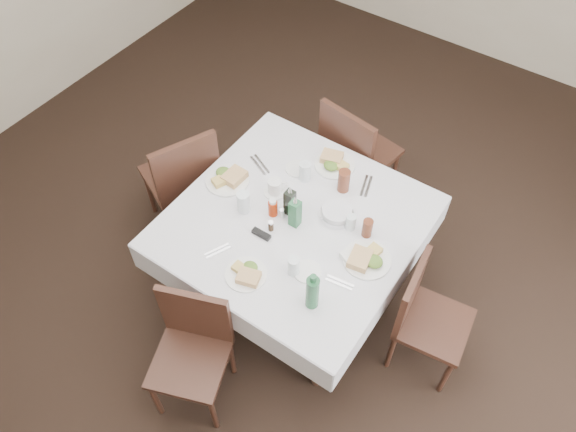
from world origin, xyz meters
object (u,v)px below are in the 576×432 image
(oil_cruet_green, at_px, (295,212))
(coffee_mug, at_px, (275,187))
(oil_cruet_dark, at_px, (290,202))
(water_w, at_px, (244,202))
(chair_south, at_px, (193,343))
(water_s, at_px, (294,266))
(green_bottle, at_px, (312,292))
(water_e, at_px, (351,222))
(chair_west, at_px, (184,177))
(ketchup_bottle, at_px, (273,208))
(water_n, at_px, (305,171))
(dining_table, at_px, (295,227))
(chair_east, at_px, (423,312))
(bread_basket, at_px, (337,213))
(chair_north, at_px, (354,151))

(oil_cruet_green, xyz_separation_m, coffee_mug, (-0.24, 0.14, -0.06))
(oil_cruet_dark, distance_m, oil_cruet_green, 0.09)
(water_w, distance_m, oil_cruet_dark, 0.29)
(chair_south, height_order, oil_cruet_green, oil_cruet_green)
(water_s, xyz_separation_m, green_bottle, (0.20, -0.11, 0.06))
(water_e, relative_size, water_w, 0.74)
(chair_west, distance_m, oil_cruet_green, 1.01)
(water_e, distance_m, green_bottle, 0.58)
(chair_west, height_order, ketchup_bottle, chair_west)
(water_n, bearing_deg, dining_table, -66.03)
(coffee_mug, bearing_deg, oil_cruet_green, -29.42)
(chair_south, relative_size, chair_west, 0.89)
(chair_south, relative_size, oil_cruet_dark, 3.63)
(water_s, bearing_deg, oil_cruet_green, 123.09)
(water_s, relative_size, green_bottle, 0.46)
(chair_east, xyz_separation_m, bread_basket, (-0.71, 0.14, 0.30))
(water_s, relative_size, water_e, 1.16)
(chair_south, bearing_deg, chair_west, 133.31)
(water_w, bearing_deg, oil_cruet_dark, 30.46)
(chair_south, bearing_deg, coffee_mug, 97.93)
(chair_north, distance_m, chair_east, 1.34)
(oil_cruet_dark, bearing_deg, water_s, -52.59)
(chair_south, height_order, chair_east, chair_south)
(ketchup_bottle, bearing_deg, water_w, -155.59)
(water_e, relative_size, coffee_mug, 0.76)
(chair_south, xyz_separation_m, water_s, (0.29, 0.59, 0.32))
(chair_east, relative_size, chair_west, 0.88)
(oil_cruet_dark, height_order, oil_cruet_green, oil_cruet_green)
(dining_table, relative_size, chair_south, 1.65)
(ketchup_bottle, bearing_deg, coffee_mug, 120.81)
(water_w, bearing_deg, chair_east, 6.63)
(chair_south, relative_size, oil_cruet_green, 3.45)
(chair_north, xyz_separation_m, coffee_mug, (-0.14, -0.79, 0.25))
(chair_east, bearing_deg, chair_south, -136.80)
(oil_cruet_green, bearing_deg, dining_table, 119.74)
(water_n, distance_m, ketchup_bottle, 0.36)
(water_n, height_order, water_s, water_n)
(water_e, bearing_deg, ketchup_bottle, -158.43)
(chair_south, height_order, water_n, water_n)
(chair_east, height_order, water_e, water_e)
(oil_cruet_dark, relative_size, coffee_mug, 1.67)
(chair_west, relative_size, ketchup_bottle, 7.68)
(oil_cruet_green, bearing_deg, water_w, -164.31)
(water_s, xyz_separation_m, oil_cruet_dark, (-0.27, 0.35, 0.04))
(chair_west, relative_size, green_bottle, 3.51)
(ketchup_bottle, relative_size, coffee_mug, 0.88)
(dining_table, xyz_separation_m, chair_north, (-0.09, 0.90, -0.13))
(water_s, xyz_separation_m, ketchup_bottle, (-0.35, 0.28, -0.00))
(chair_west, bearing_deg, dining_table, 0.06)
(chair_north, bearing_deg, bread_basket, -68.59)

